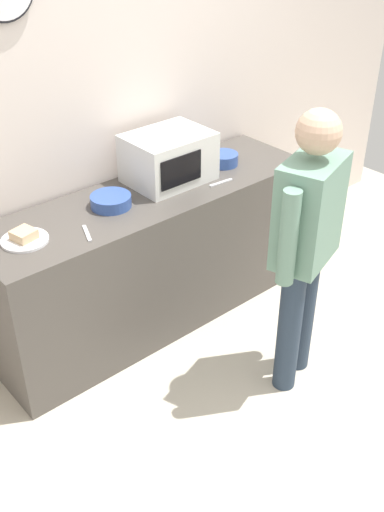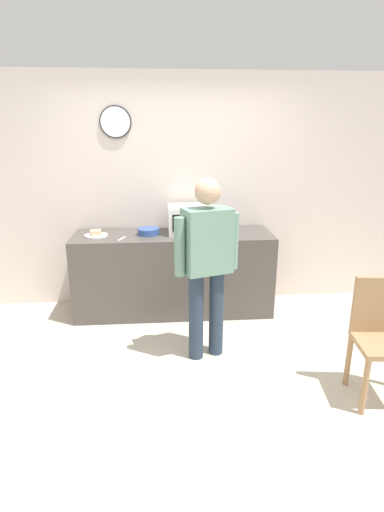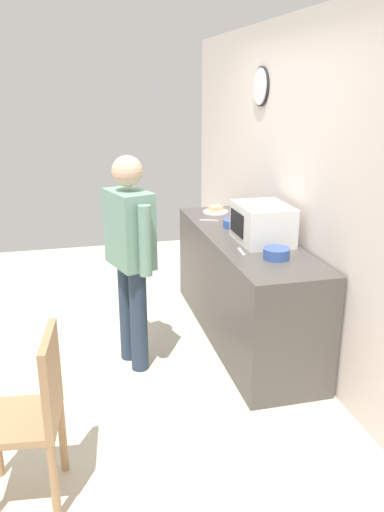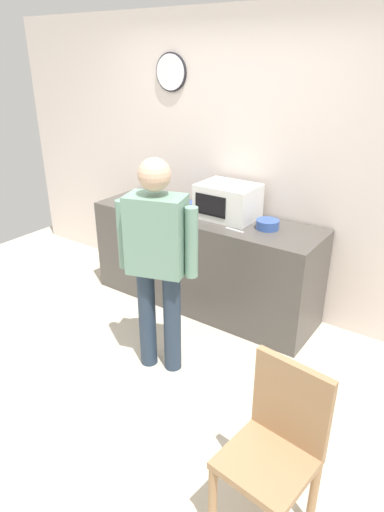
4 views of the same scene
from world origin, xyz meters
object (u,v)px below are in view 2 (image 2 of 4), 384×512
sandwich_plate (96,234)px  wooden_chair (381,334)px  cereal_bowl (229,229)px  spoon_utensil (213,237)px  microwave (191,219)px  salad_bowl (148,231)px  fork_utensil (122,239)px  person_standing (207,257)px

sandwich_plate → wooden_chair: bearing=-35.0°
cereal_bowl → spoon_utensil: bearing=-136.1°
microwave → salad_bowl: size_ratio=2.13×
cereal_bowl → spoon_utensil: cereal_bowl is taller
salad_bowl → cereal_bowl: cereal_bowl is taller
fork_utensil → wooden_chair: size_ratio=0.18×
sandwich_plate → cereal_bowl: size_ratio=1.29×
sandwich_plate → fork_utensil: size_ratio=1.45×
fork_utensil → wooden_chair: bearing=-35.9°
cereal_bowl → fork_utensil: (-1.16, -0.18, -0.03)m
sandwich_plate → spoon_utensil: size_ratio=1.45×
sandwich_plate → cereal_bowl: (1.44, 0.03, 0.02)m
sandwich_plate → fork_utensil: sandwich_plate is taller
spoon_utensil → person_standing: (-0.16, -0.81, 0.04)m
microwave → salad_bowl: microwave is taller
sandwich_plate → fork_utensil: 0.32m
microwave → fork_utensil: microwave is taller
wooden_chair → fork_utensil: bearing=144.1°
fork_utensil → cereal_bowl: bearing=8.7°
salad_bowl → spoon_utensil: size_ratio=1.38×
cereal_bowl → fork_utensil: 1.17m
microwave → wooden_chair: size_ratio=0.53×
fork_utensil → person_standing: (0.80, -0.82, 0.04)m
microwave → salad_bowl: bearing=-173.4°
microwave → sandwich_plate: size_ratio=2.02×
spoon_utensil → wooden_chair: 1.88m
microwave → fork_utensil: (-0.74, -0.23, -0.15)m
microwave → wooden_chair: microwave is taller
person_standing → wooden_chair: person_standing is taller
sandwich_plate → spoon_utensil: bearing=-7.5°
fork_utensil → spoon_utensil: bearing=-1.0°
sandwich_plate → spoon_utensil: sandwich_plate is taller
salad_bowl → cereal_bowl: 0.88m
person_standing → salad_bowl: bearing=117.9°
microwave → fork_utensil: size_ratio=2.94×
salad_bowl → person_standing: (0.53, -1.00, 0.01)m
spoon_utensil → sandwich_plate: bearing=172.5°
sandwich_plate → wooden_chair: size_ratio=0.26×
fork_utensil → wooden_chair: 2.57m
sandwich_plate → wooden_chair: 2.89m
wooden_chair → sandwich_plate: bearing=145.0°
sandwich_plate → person_standing: (1.08, -0.97, 0.02)m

